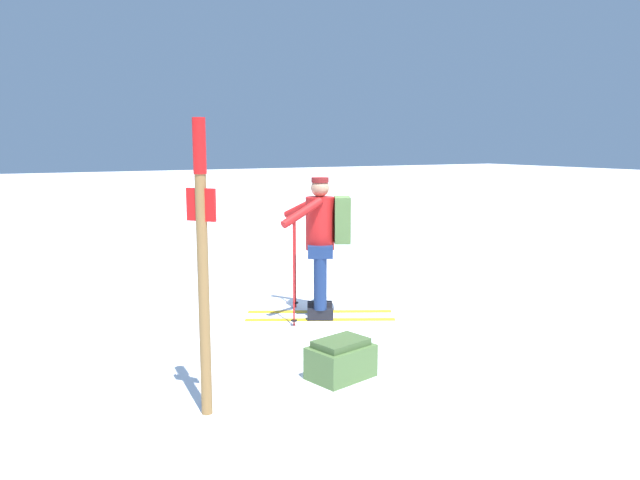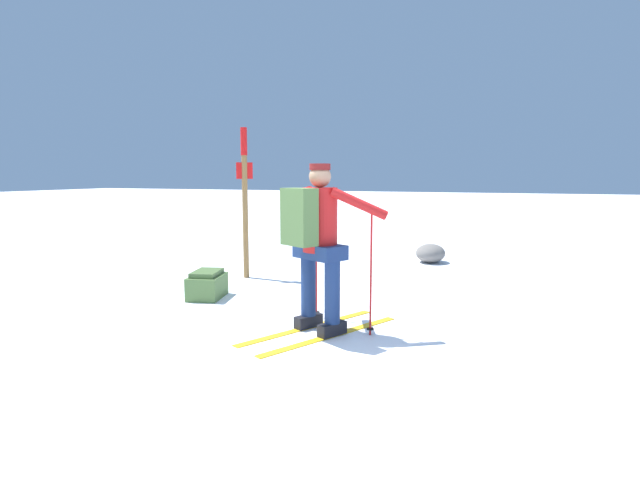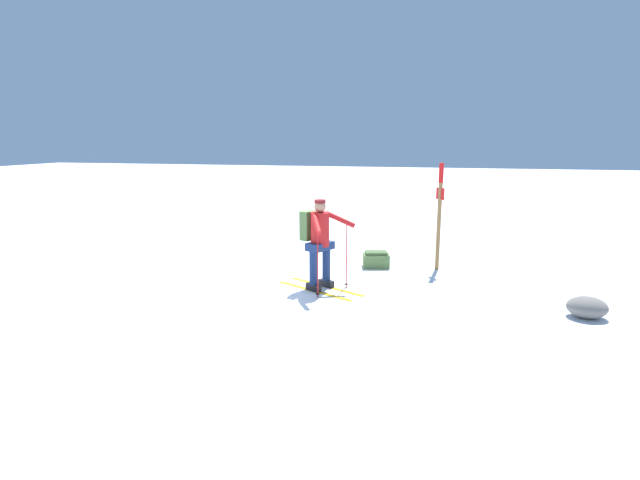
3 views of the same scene
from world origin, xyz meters
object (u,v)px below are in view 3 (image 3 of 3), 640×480
at_px(skier, 319,238).
at_px(rock_boulder, 587,307).
at_px(dropped_backpack, 376,260).
at_px(trail_marker, 440,208).

height_order(skier, rock_boulder, skier).
distance_m(dropped_backpack, rock_boulder, 4.23).
height_order(skier, trail_marker, trail_marker).
bearing_deg(trail_marker, skier, 43.07).
xyz_separation_m(trail_marker, rock_boulder, (-2.30, 2.41, -1.14)).
relative_size(dropped_backpack, trail_marker, 0.28).
height_order(dropped_backpack, rock_boulder, dropped_backpack).
distance_m(skier, rock_boulder, 4.48).
bearing_deg(skier, rock_boulder, 174.00).
height_order(dropped_backpack, trail_marker, trail_marker).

